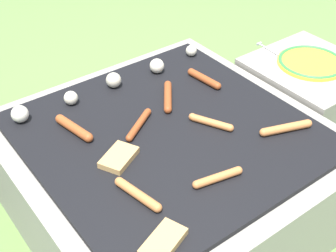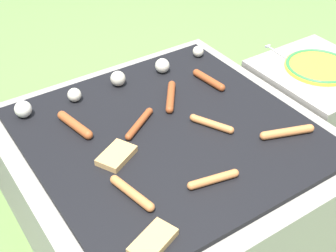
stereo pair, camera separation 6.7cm
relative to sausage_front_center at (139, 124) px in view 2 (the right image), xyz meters
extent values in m
plane|color=#608442|center=(0.06, -0.07, -0.37)|extent=(14.00, 14.00, 0.00)
cube|color=gray|center=(0.06, -0.07, -0.20)|extent=(0.97, 0.97, 0.34)
cube|color=black|center=(0.06, -0.07, -0.02)|extent=(0.86, 0.86, 0.02)
cube|color=gray|center=(0.77, -0.08, -0.19)|extent=(0.42, 0.44, 0.36)
cylinder|color=#C6753D|center=(0.37, -0.30, 0.00)|extent=(0.16, 0.08, 0.03)
sphere|color=#C6753D|center=(0.44, -0.33, 0.00)|extent=(0.03, 0.03, 0.03)
sphere|color=#C6753D|center=(0.29, -0.27, 0.00)|extent=(0.03, 0.03, 0.03)
cylinder|color=#C6753D|center=(0.04, -0.34, 0.00)|extent=(0.14, 0.05, 0.02)
sphere|color=#C6753D|center=(-0.03, -0.32, 0.00)|extent=(0.02, 0.02, 0.02)
sphere|color=#C6753D|center=(0.11, -0.35, 0.00)|extent=(0.02, 0.02, 0.02)
cylinder|color=#C6753D|center=(0.19, -0.13, 0.00)|extent=(0.08, 0.13, 0.02)
sphere|color=#C6753D|center=(0.22, -0.19, 0.00)|extent=(0.02, 0.02, 0.02)
sphere|color=#C6753D|center=(0.17, -0.08, 0.00)|extent=(0.02, 0.02, 0.02)
cylinder|color=#93421E|center=(0.00, 0.00, 0.00)|extent=(0.14, 0.10, 0.02)
sphere|color=#93421E|center=(-0.06, -0.04, 0.00)|extent=(0.02, 0.02, 0.02)
sphere|color=#93421E|center=(0.06, 0.04, 0.00)|extent=(0.02, 0.02, 0.02)
cylinder|color=#A34C23|center=(-0.18, 0.11, 0.00)|extent=(0.06, 0.15, 0.03)
sphere|color=#A34C23|center=(-0.17, 0.04, 0.00)|extent=(0.03, 0.03, 0.03)
sphere|color=#A34C23|center=(-0.19, 0.18, 0.00)|extent=(0.03, 0.03, 0.03)
cylinder|color=#C6753D|center=(-0.18, -0.26, 0.00)|extent=(0.05, 0.15, 0.03)
sphere|color=#C6753D|center=(-0.16, -0.33, 0.00)|extent=(0.03, 0.03, 0.03)
sphere|color=#C6753D|center=(-0.19, -0.19, 0.00)|extent=(0.03, 0.03, 0.03)
cylinder|color=#93421E|center=(0.17, 0.07, 0.00)|extent=(0.12, 0.14, 0.03)
sphere|color=#93421E|center=(0.12, 0.01, 0.00)|extent=(0.03, 0.03, 0.03)
sphere|color=#93421E|center=(0.22, 0.13, 0.00)|extent=(0.03, 0.03, 0.03)
cylinder|color=#93421E|center=(0.35, 0.08, 0.00)|extent=(0.04, 0.14, 0.03)
sphere|color=#93421E|center=(0.36, 0.02, 0.00)|extent=(0.03, 0.03, 0.03)
sphere|color=#93421E|center=(0.34, 0.15, 0.00)|extent=(0.03, 0.03, 0.03)
cube|color=tan|center=(-0.14, -0.10, 0.00)|extent=(0.14, 0.12, 0.02)
cube|color=tan|center=(-0.22, -0.43, 0.00)|extent=(0.14, 0.11, 0.02)
sphere|color=silver|center=(-0.29, 0.26, 0.02)|extent=(0.06, 0.06, 0.06)
sphere|color=beige|center=(-0.11, 0.25, 0.01)|extent=(0.05, 0.05, 0.05)
sphere|color=beige|center=(0.07, 0.26, 0.02)|extent=(0.06, 0.06, 0.06)
sphere|color=beige|center=(0.25, 0.24, 0.02)|extent=(0.06, 0.06, 0.06)
sphere|color=beige|center=(0.44, 0.27, 0.01)|extent=(0.04, 0.04, 0.04)
cylinder|color=yellow|center=(0.77, -0.07, -0.01)|extent=(0.26, 0.26, 0.01)
torus|color=#338C3F|center=(0.77, -0.07, 0.00)|extent=(0.26, 0.26, 0.01)
cylinder|color=silver|center=(0.72, 0.07, -0.01)|extent=(0.02, 0.19, 0.01)
cube|color=silver|center=(0.73, 0.17, -0.01)|extent=(0.02, 0.01, 0.01)
camera|label=1|loc=(-0.65, -1.02, 0.92)|focal=50.00mm
camera|label=2|loc=(-0.59, -1.05, 0.92)|focal=50.00mm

